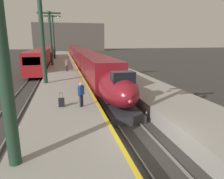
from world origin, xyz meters
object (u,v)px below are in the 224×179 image
Objects in this scene: passenger_mid_platform at (67,65)px; rolling_suitcase at (62,102)px; regional_train_adjacent at (43,56)px; station_column_distant at (53,33)px; passenger_near_edge at (81,93)px; highspeed_train_main at (80,56)px; station_column_mid at (41,25)px; station_column_far at (50,34)px.

rolling_suitcase is at bearing -92.58° from passenger_mid_platform.
regional_train_adjacent is 3.59× the size of station_column_distant.
station_column_distant is 6.04× the size of passenger_near_edge.
highspeed_train_main is 2.05× the size of regional_train_adjacent.
station_column_distant reaches higher than passenger_mid_platform.
regional_train_adjacent is at bearing 105.26° from passenger_mid_platform.
station_column_distant reaches higher than station_column_mid.
passenger_mid_platform is at bearing 91.91° from passenger_near_edge.
highspeed_train_main is 12.25m from station_column_far.
rolling_suitcase is (1.65, -8.62, -5.59)m from station_column_mid.
highspeed_train_main is 18.43m from passenger_mid_platform.
highspeed_train_main is at bearing 8.61° from regional_train_adjacent.
station_column_distant reaches higher than passenger_near_edge.
station_column_far reaches higher than passenger_mid_platform.
regional_train_adjacent is 17.48m from passenger_mid_platform.
highspeed_train_main is 8.19m from regional_train_adjacent.
passenger_near_edge is (5.17, -33.84, -0.09)m from regional_train_adjacent.
rolling_suitcase is at bearing -86.22° from station_column_far.
highspeed_train_main is 7.34× the size of station_column_distant.
station_column_far reaches higher than rolling_suitcase.
passenger_mid_platform is 1.72× the size of rolling_suitcase.
passenger_near_edge is (2.97, -39.63, -5.08)m from station_column_distant.
highspeed_train_main is at bearing 58.66° from station_column_far.
station_column_mid is 10.63m from passenger_near_edge.
station_column_far is 25.95m from passenger_near_edge.
station_column_far is 14.26m from station_column_distant.
station_column_mid is at bearing -102.73° from highspeed_train_main.
passenger_near_edge and passenger_mid_platform have the same top height.
regional_train_adjacent reaches higher than passenger_near_edge.
station_column_far reaches higher than passenger_near_edge.
rolling_suitcase is (-0.75, -16.64, -0.69)m from passenger_mid_platform.
passenger_near_edge is at bearing -14.02° from rolling_suitcase.
station_column_mid is 10.07× the size of rolling_suitcase.
highspeed_train_main is 35.18m from passenger_near_edge.
station_column_far is 5.46× the size of passenger_mid_platform.
station_column_far reaches higher than highspeed_train_main.
passenger_mid_platform is 16.67m from rolling_suitcase.
station_column_far is at bearing 96.67° from passenger_near_edge.
station_column_far is 5.46× the size of passenger_near_edge.
station_column_mid is 30.68m from station_column_distant.
station_column_far is (2.20, -8.46, 4.47)m from regional_train_adjacent.
regional_train_adjacent reaches higher than highspeed_train_main.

